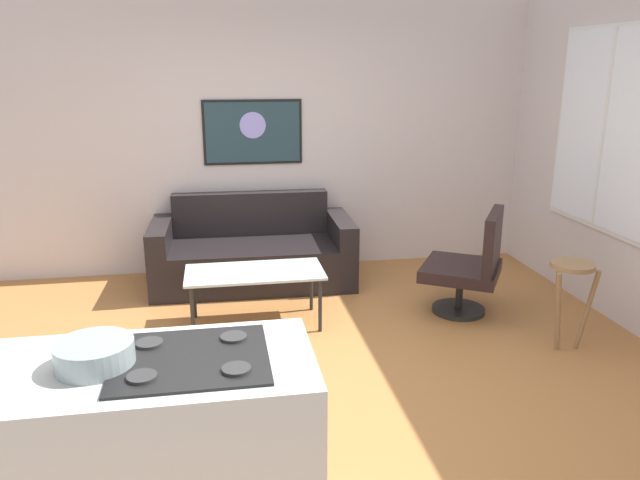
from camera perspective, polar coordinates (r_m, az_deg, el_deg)
name	(u,v)px	position (r m, az deg, el deg)	size (l,w,h in m)	color
ground	(312,379)	(4.23, -0.73, -12.94)	(6.40, 6.40, 0.04)	#A86D38
back_wall	(273,131)	(6.14, -4.42, 10.13)	(6.40, 0.05, 2.80)	beige
couch	(253,254)	(5.88, -6.32, -1.36)	(1.90, 0.91, 0.83)	black
coffee_table	(255,275)	(4.87, -6.16, -3.32)	(1.09, 0.53, 0.46)	silver
armchair	(471,265)	(5.21, 14.01, -2.33)	(0.85, 0.86, 0.90)	black
bar_stool	(571,283)	(4.80, 22.49, -3.76)	(0.36, 0.35, 0.66)	olive
kitchen_counter	(130,469)	(2.73, -17.43, -19.83)	(1.50, 0.66, 0.96)	silver
mixing_bowl	(95,355)	(2.49, -20.43, -10.09)	(0.30, 0.30, 0.10)	#899898
wall_painting	(253,132)	(6.08, -6.33, 10.04)	(0.97, 0.03, 0.63)	black
window	(605,130)	(5.57, 25.23, 9.35)	(0.03, 1.38, 1.67)	silver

